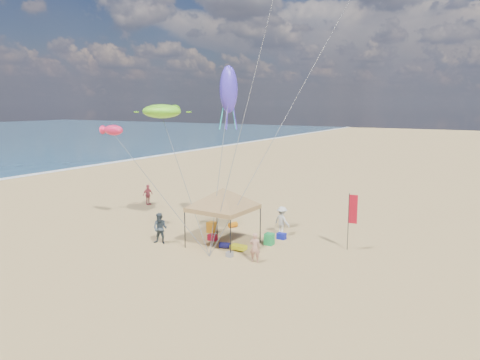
{
  "coord_description": "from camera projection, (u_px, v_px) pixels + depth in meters",
  "views": [
    {
      "loc": [
        12.96,
        -19.22,
        8.37
      ],
      "look_at": [
        0.0,
        3.0,
        4.0
      ],
      "focal_mm": 33.8,
      "sensor_mm": 36.0,
      "label": 1
    }
  ],
  "objects": [
    {
      "name": "turtle_kite",
      "position": [
        162.0,
        111.0,
        29.45
      ],
      "size": [
        3.33,
        3.03,
        0.9
      ],
      "primitive_type": "ellipsoid",
      "rotation": [
        0.0,
        0.0,
        -0.39
      ],
      "color": "#6EE323",
      "rests_on": "ground"
    },
    {
      "name": "chair_yellow",
      "position": [
        211.0,
        227.0,
        29.64
      ],
      "size": [
        0.5,
        0.5,
        0.7
      ],
      "primitive_type": "cube",
      "color": "orange",
      "rests_on": "ground"
    },
    {
      "name": "chair_green",
      "position": [
        269.0,
        239.0,
        27.03
      ],
      "size": [
        0.5,
        0.5,
        0.7
      ],
      "primitive_type": "cube",
      "color": "#1A9145",
      "rests_on": "ground"
    },
    {
      "name": "canopy_tent",
      "position": [
        223.0,
        190.0,
        26.46
      ],
      "size": [
        6.51,
        6.51,
        4.02
      ],
      "color": "black",
      "rests_on": "ground"
    },
    {
      "name": "beach_cart",
      "position": [
        239.0,
        247.0,
        25.99
      ],
      "size": [
        0.9,
        0.5,
        0.24
      ],
      "primitive_type": "cube",
      "color": "#CBCC16",
      "rests_on": "ground"
    },
    {
      "name": "fish_kite",
      "position": [
        113.0,
        130.0,
        30.07
      ],
      "size": [
        1.7,
        1.1,
        0.7
      ],
      "primitive_type": "ellipsoid",
      "rotation": [
        0.0,
        0.0,
        -0.21
      ],
      "color": "#EF2051",
      "rests_on": "ground"
    },
    {
      "name": "cooler_red",
      "position": [
        212.0,
        237.0,
        27.92
      ],
      "size": [
        0.54,
        0.38,
        0.38
      ],
      "primitive_type": "cube",
      "color": "#AE0D27",
      "rests_on": "ground"
    },
    {
      "name": "cooler_blue",
      "position": [
        281.0,
        236.0,
        28.2
      ],
      "size": [
        0.54,
        0.38,
        0.38
      ],
      "primitive_type": "cube",
      "color": "#121B98",
      "rests_on": "ground"
    },
    {
      "name": "person_near_b",
      "position": [
        160.0,
        228.0,
        27.17
      ],
      "size": [
        1.07,
        0.93,
        1.89
      ],
      "primitive_type": "imported",
      "rotation": [
        0.0,
        0.0,
        0.27
      ],
      "color": "#36424A",
      "rests_on": "ground"
    },
    {
      "name": "person_near_c",
      "position": [
        282.0,
        221.0,
        29.05
      ],
      "size": [
        1.36,
        1.04,
        1.85
      ],
      "primitive_type": "imported",
      "rotation": [
        0.0,
        0.0,
        2.81
      ],
      "color": "beige",
      "rests_on": "ground"
    },
    {
      "name": "bag_orange",
      "position": [
        233.0,
        225.0,
        30.86
      ],
      "size": [
        0.54,
        0.69,
        0.36
      ],
      "primitive_type": "cylinder",
      "rotation": [
        0.0,
        1.57,
        1.22
      ],
      "color": "#C96D0B",
      "rests_on": "ground"
    },
    {
      "name": "ground",
      "position": [
        212.0,
        262.0,
        24.21
      ],
      "size": [
        280.0,
        280.0,
        0.0
      ],
      "primitive_type": "plane",
      "color": "tan",
      "rests_on": "ground"
    },
    {
      "name": "feather_flag",
      "position": [
        352.0,
        213.0,
        25.74
      ],
      "size": [
        0.51,
        0.07,
        3.33
      ],
      "color": "black",
      "rests_on": "ground"
    },
    {
      "name": "squid_kite",
      "position": [
        229.0,
        89.0,
        28.25
      ],
      "size": [
        1.35,
        1.35,
        2.94
      ],
      "primitive_type": "ellipsoid",
      "rotation": [
        0.0,
        0.0,
        0.22
      ],
      "color": "#4836DB",
      "rests_on": "ground"
    },
    {
      "name": "crate_grey",
      "position": [
        230.0,
        254.0,
        24.93
      ],
      "size": [
        0.34,
        0.3,
        0.28
      ],
      "primitive_type": "cube",
      "color": "gray",
      "rests_on": "ground"
    },
    {
      "name": "bag_navy",
      "position": [
        225.0,
        245.0,
        26.37
      ],
      "size": [
        0.69,
        0.54,
        0.36
      ],
      "primitive_type": "cylinder",
      "rotation": [
        0.0,
        1.57,
        0.35
      ],
      "color": "#0E0D3C",
      "rests_on": "ground"
    },
    {
      "name": "person_far_a",
      "position": [
        148.0,
        195.0,
        37.68
      ],
      "size": [
        0.52,
        1.04,
        1.72
      ],
      "primitive_type": "imported",
      "rotation": [
        0.0,
        0.0,
        1.46
      ],
      "color": "#AF434F",
      "rests_on": "ground"
    },
    {
      "name": "person_near_a",
      "position": [
        255.0,
        248.0,
        23.99
      ],
      "size": [
        0.68,
        0.54,
        1.62
      ],
      "primitive_type": "imported",
      "rotation": [
        0.0,
        0.0,
        3.43
      ],
      "color": "tan",
      "rests_on": "ground"
    }
  ]
}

